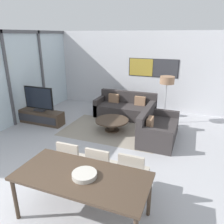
# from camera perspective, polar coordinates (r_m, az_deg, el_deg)

# --- Properties ---
(wall_back) EXTENTS (7.11, 0.09, 2.80)m
(wall_back) POSITION_cam_1_polar(r_m,az_deg,el_deg) (8.22, 6.54, 10.62)
(wall_back) COLOR silver
(wall_back) RESTS_ON ground_plane
(window_wall_left) EXTENTS (0.07, 6.15, 2.80)m
(window_wall_left) POSITION_cam_1_polar(r_m,az_deg,el_deg) (7.11, -25.76, 8.49)
(window_wall_left) COLOR silver
(window_wall_left) RESTS_ON ground_plane
(area_rug) EXTENTS (2.80, 1.79, 0.01)m
(area_rug) POSITION_cam_1_polar(r_m,az_deg,el_deg) (6.45, -0.02, -4.80)
(area_rug) COLOR gray
(area_rug) RESTS_ON ground_plane
(tv_console) EXTENTS (1.52, 0.42, 0.42)m
(tv_console) POSITION_cam_1_polar(r_m,az_deg,el_deg) (7.26, -18.09, -1.23)
(tv_console) COLOR #423326
(tv_console) RESTS_ON ground_plane
(television) EXTENTS (1.01, 0.20, 0.76)m
(television) POSITION_cam_1_polar(r_m,az_deg,el_deg) (7.08, -18.58, 3.20)
(television) COLOR #2D2D33
(television) RESTS_ON tv_console
(sofa_main) EXTENTS (1.99, 0.88, 0.82)m
(sofa_main) POSITION_cam_1_polar(r_m,az_deg,el_deg) (7.49, 3.59, 0.92)
(sofa_main) COLOR #383333
(sofa_main) RESTS_ON ground_plane
(sofa_side) EXTENTS (0.88, 1.59, 0.82)m
(sofa_side) POSITION_cam_1_polar(r_m,az_deg,el_deg) (5.97, 11.36, -4.50)
(sofa_side) COLOR #383333
(sofa_side) RESTS_ON ground_plane
(coffee_table) EXTENTS (0.97, 0.97, 0.34)m
(coffee_table) POSITION_cam_1_polar(r_m,az_deg,el_deg) (6.35, -0.02, -2.71)
(coffee_table) COLOR #423326
(coffee_table) RESTS_ON ground_plane
(dining_table) EXTENTS (1.97, 0.91, 0.76)m
(dining_table) POSITION_cam_1_polar(r_m,az_deg,el_deg) (3.34, -7.88, -16.97)
(dining_table) COLOR #423326
(dining_table) RESTS_ON ground_plane
(dining_chair_left) EXTENTS (0.46, 0.46, 0.89)m
(dining_chair_left) POSITION_cam_1_polar(r_m,az_deg,el_deg) (4.16, -10.38, -12.02)
(dining_chair_left) COLOR #B2A899
(dining_chair_left) RESTS_ON ground_plane
(dining_chair_centre) EXTENTS (0.46, 0.46, 0.89)m
(dining_chair_centre) POSITION_cam_1_polar(r_m,az_deg,el_deg) (3.92, -3.01, -13.84)
(dining_chair_centre) COLOR #B2A899
(dining_chair_centre) RESTS_ON ground_plane
(dining_chair_right) EXTENTS (0.46, 0.46, 0.89)m
(dining_chair_right) POSITION_cam_1_polar(r_m,az_deg,el_deg) (3.78, 5.44, -15.31)
(dining_chair_right) COLOR #B2A899
(dining_chair_right) RESTS_ON ground_plane
(fruit_bowl) EXTENTS (0.36, 0.36, 0.07)m
(fruit_bowl) POSITION_cam_1_polar(r_m,az_deg,el_deg) (3.25, -7.22, -15.89)
(fruit_bowl) COLOR #B7B2A8
(fruit_bowl) RESTS_ON dining_table
(floor_lamp) EXTENTS (0.43, 0.43, 1.49)m
(floor_lamp) POSITION_cam_1_polar(r_m,az_deg,el_deg) (6.81, 14.17, 7.45)
(floor_lamp) COLOR #2D2D33
(floor_lamp) RESTS_ON ground_plane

